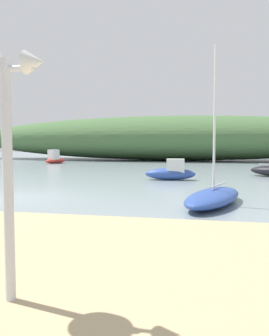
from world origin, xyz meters
TOP-DOWN VIEW (x-y plane):
  - ground_plane at (0.00, 0.00)m, footprint 120.00×120.00m
  - distant_hill at (2.74, 30.03)m, footprint 51.14×10.79m
  - motorboat_outer_mooring at (5.04, 7.41)m, footprint 2.88×1.22m
  - motorboat_near_shore at (-8.10, 20.89)m, footprint 1.83×2.75m
  - sailboat_by_sandbar at (7.18, -0.24)m, footprint 2.55×4.45m

SIDE VIEW (x-z plane):
  - ground_plane at x=0.00m, z-range 0.00..0.00m
  - sailboat_by_sandbar at x=7.18m, z-range -2.33..2.92m
  - motorboat_outer_mooring at x=5.04m, z-range -0.14..1.04m
  - motorboat_near_shore at x=-8.10m, z-range -0.22..1.18m
  - distant_hill at x=2.74m, z-range 0.00..5.30m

